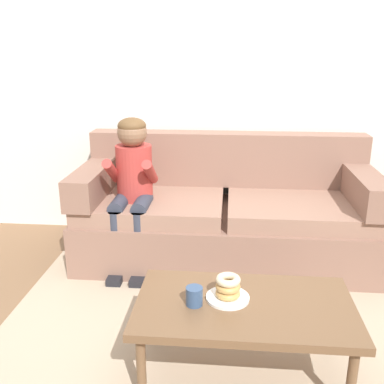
% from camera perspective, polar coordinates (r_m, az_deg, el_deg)
% --- Properties ---
extents(ground, '(10.00, 10.00, 0.00)m').
position_cam_1_polar(ground, '(2.79, 2.39, -15.82)').
color(ground, brown).
extents(wall_back, '(8.00, 0.10, 2.80)m').
position_cam_1_polar(wall_back, '(3.72, 3.76, 15.59)').
color(wall_back, silver).
rests_on(wall_back, ground).
extents(area_rug, '(2.44, 2.08, 0.01)m').
position_cam_1_polar(area_rug, '(2.58, 2.11, -18.78)').
color(area_rug, tan).
rests_on(area_rug, ground).
extents(couch, '(2.18, 0.90, 0.92)m').
position_cam_1_polar(couch, '(3.39, 4.30, -3.07)').
color(couch, '#846051').
rests_on(couch, ground).
extents(coffee_table, '(1.04, 0.58, 0.41)m').
position_cam_1_polar(coffee_table, '(2.19, 6.80, -15.02)').
color(coffee_table, brown).
rests_on(coffee_table, ground).
extents(person_child, '(0.34, 0.58, 1.10)m').
position_cam_1_polar(person_child, '(3.16, -7.75, 1.64)').
color(person_child, '#AD3833').
rests_on(person_child, ground).
extents(plate, '(0.21, 0.21, 0.01)m').
position_cam_1_polar(plate, '(2.19, 4.64, -13.48)').
color(plate, white).
rests_on(plate, coffee_table).
extents(donut, '(0.16, 0.16, 0.04)m').
position_cam_1_polar(donut, '(2.17, 4.65, -12.91)').
color(donut, tan).
rests_on(donut, plate).
extents(donut_second, '(0.14, 0.14, 0.04)m').
position_cam_1_polar(donut_second, '(2.15, 4.68, -12.09)').
color(donut_second, tan).
rests_on(donut_second, donut).
extents(donut_third, '(0.14, 0.14, 0.04)m').
position_cam_1_polar(donut_third, '(2.14, 4.70, -11.25)').
color(donut_third, beige).
rests_on(donut_third, donut_second).
extents(mug, '(0.08, 0.08, 0.09)m').
position_cam_1_polar(mug, '(2.12, 0.29, -13.33)').
color(mug, '#334C72').
rests_on(mug, coffee_table).
extents(toy_controller, '(0.23, 0.09, 0.05)m').
position_cam_1_polar(toy_controller, '(2.79, 11.35, -15.63)').
color(toy_controller, red).
rests_on(toy_controller, ground).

